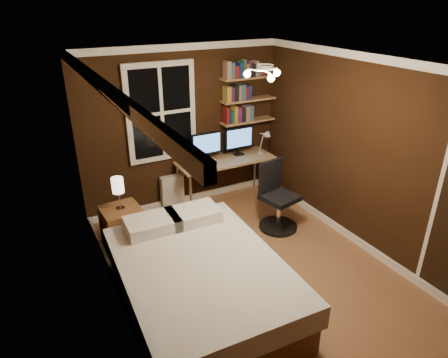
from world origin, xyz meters
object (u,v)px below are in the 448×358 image
nightstand (123,229)px  office_chair (277,203)px  desk (225,163)px  desk_lamp (264,142)px  bed (200,282)px  monitor_left (207,147)px  bedside_lamp (119,194)px  monitor_right (239,141)px  radiator (172,192)px

nightstand → office_chair: (2.12, -0.48, 0.08)m
desk → desk_lamp: bearing=-10.0°
bed → office_chair: size_ratio=2.24×
desk_lamp → monitor_left: bearing=168.3°
bed → desk: 2.52m
bedside_lamp → monitor_left: (1.56, 0.66, 0.15)m
monitor_left → desk_lamp: 0.96m
bed → monitor_left: size_ratio=4.51×
nightstand → monitor_right: 2.33m
bedside_lamp → radiator: bedside_lamp is taller
bedside_lamp → monitor_right: monitor_right is taller
bed → monitor_right: 2.81m
monitor_right → office_chair: (-0.02, -1.15, -0.59)m
bed → nightstand: size_ratio=3.71×
radiator → desk: size_ratio=0.35×
bedside_lamp → monitor_right: bearing=17.3°
bedside_lamp → monitor_right: 2.24m
monitor_left → office_chair: 1.40m
radiator → monitor_left: monitor_left is taller
bed → radiator: bearing=78.1°
monitor_left → office_chair: (0.56, -1.15, -0.59)m
radiator → desk_lamp: size_ratio=1.23×
bed → radiator: bed is taller
radiator → monitor_right: bearing=-6.6°
nightstand → desk: size_ratio=0.39×
bedside_lamp → office_chair: size_ratio=0.43×
radiator → desk: desk is taller
bedside_lamp → desk_lamp: desk_lamp is taller
radiator → office_chair: office_chair is taller
desk → desk_lamp: 0.72m
bed → office_chair: 1.95m
desk_lamp → monitor_right: bearing=151.7°
radiator → office_chair: bearing=-48.8°
bed → monitor_left: monitor_left is taller
bedside_lamp → desk: (1.84, 0.58, -0.14)m
desk → monitor_right: (0.29, 0.08, 0.29)m
desk_lamp → bed: bearing=-136.5°
nightstand → desk_lamp: 2.62m
nightstand → radiator: nightstand is taller
radiator → monitor_right: 1.34m
bedside_lamp → monitor_left: size_ratio=0.87×
bed → radiator: 2.34m
desk → office_chair: (0.27, -1.07, -0.30)m
monitor_left → bed: bearing=-117.5°
bed → desk: size_ratio=1.44×
desk_lamp → office_chair: 1.18m
bed → monitor_right: bearing=53.6°
nightstand → desk_lamp: size_ratio=1.38×
nightstand → desk_lamp: desk_lamp is taller
bedside_lamp → office_chair: bearing=-12.8°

